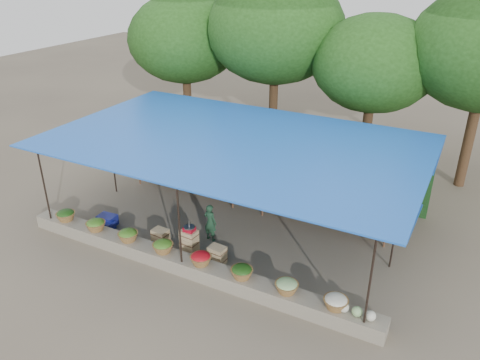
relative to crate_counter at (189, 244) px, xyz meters
The scene contains 16 objects.
ground 2.09m from the crate_counter, 79.84° to the left, with size 60.00×60.00×0.00m, color brown.
stone_curb 0.81m from the crate_counter, 63.13° to the right, with size 10.60×0.55×0.40m, color #736A5C.
stall_canopy 3.18m from the crate_counter, 80.13° to the left, with size 10.80×6.60×2.82m.
produce_baskets 0.81m from the crate_counter, 69.82° to the right, with size 8.98×0.58×0.34m.
netting_backdrop 5.28m from the crate_counter, 85.98° to the left, with size 10.60×0.06×2.50m, color #1F491A.
tree_row 9.27m from the crate_counter, 83.90° to the left, with size 16.51×5.50×7.12m.
fruit_table_left 4.01m from the crate_counter, 122.17° to the left, with size 4.21×0.95×0.93m.
fruit_table_right 4.45m from the crate_counter, 49.66° to the left, with size 4.21×0.95×0.93m.
crate_counter is the anchor object (origin of this frame).
weighing_scale 0.54m from the crate_counter, ahead, with size 0.31×0.31×0.33m.
vendor_seated 0.98m from the crate_counter, 79.94° to the left, with size 0.43×0.28×1.17m, color #1A3A25.
customer_left 5.10m from the crate_counter, 122.82° to the left, with size 0.86×0.67×1.76m, color slate.
customer_mid 4.72m from the crate_counter, 76.73° to the left, with size 1.09×0.63×1.69m, color slate.
customer_right 6.29m from the crate_counter, 39.37° to the left, with size 0.89×0.37×1.53m, color slate.
blue_crate_front 2.97m from the crate_counter, behind, with size 0.44×0.32×0.26m, color navy.
blue_crate_back 3.13m from the crate_counter, behind, with size 0.56×0.40×0.34m, color navy.
Camera 1 is at (6.05, -11.12, 7.66)m, focal length 35.00 mm.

